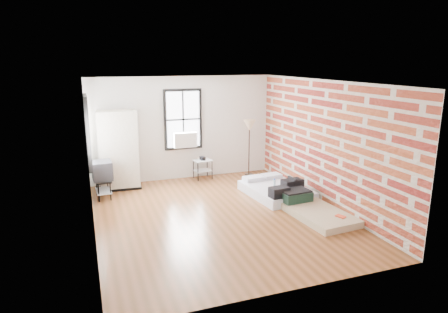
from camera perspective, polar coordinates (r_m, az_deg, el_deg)
name	(u,v)px	position (r m, az deg, el deg)	size (l,w,h in m)	color
ground	(219,216)	(8.54, -0.77, -8.49)	(6.00, 6.00, 0.00)	brown
room_shell	(223,132)	(8.46, -0.12, 3.56)	(5.02, 6.02, 2.80)	silver
mattress_main	(277,190)	(9.79, 7.52, -4.73)	(1.41, 1.81, 0.55)	silver
mattress_bare	(311,208)	(8.82, 12.34, -7.26)	(1.10, 1.89, 0.39)	tan
wardrobe	(119,150)	(10.41, -14.83, 0.87)	(1.04, 0.63, 2.00)	black
side_table	(203,164)	(11.00, -3.07, -1.08)	(0.52, 0.44, 0.63)	black
floor_lamp	(249,128)	(11.19, 3.65, 4.05)	(0.34, 0.34, 1.59)	black
tv_stand	(102,172)	(9.85, -16.98, -2.13)	(0.47, 0.65, 0.90)	black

